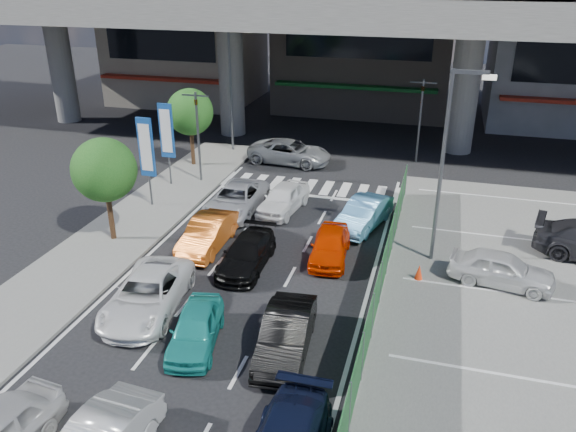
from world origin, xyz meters
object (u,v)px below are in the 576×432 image
(street_lamp_left, at_px, (233,79))
(signboard_near, at_px, (146,150))
(tree_near, at_px, (104,170))
(sedan_black_mid, at_px, (247,254))
(wagon_silver_front_left, at_px, (236,199))
(crossing_wagon_silver, at_px, (290,152))
(traffic_cone, at_px, (419,272))
(hatch_black_mid_right, at_px, (286,335))
(taxi_teal_mid, at_px, (196,328))
(taxi_orange_left, at_px, (208,234))
(taxi_orange_right, at_px, (330,245))
(street_lamp_right, at_px, (448,153))
(parked_sedan_white, at_px, (502,269))
(tree_far, at_px, (190,112))
(signboard_far, at_px, (167,133))
(sedan_white_mid_left, at_px, (147,294))
(kei_truck_front_right, at_px, (364,214))
(sedan_white_front_mid, at_px, (283,198))
(traffic_light_left, at_px, (197,115))
(traffic_light_right, at_px, (422,100))

(street_lamp_left, bearing_deg, signboard_near, -94.99)
(tree_near, height_order, sedan_black_mid, tree_near)
(wagon_silver_front_left, distance_m, crossing_wagon_silver, 8.16)
(sedan_black_mid, relative_size, traffic_cone, 6.54)
(hatch_black_mid_right, bearing_deg, taxi_teal_mid, -177.69)
(taxi_orange_left, bearing_deg, signboard_near, 142.33)
(taxi_orange_right, height_order, traffic_cone, taxi_orange_right)
(street_lamp_right, height_order, traffic_cone, street_lamp_right)
(sedan_black_mid, relative_size, parked_sedan_white, 1.06)
(tree_far, height_order, hatch_black_mid_right, tree_far)
(hatch_black_mid_right, relative_size, parked_sedan_white, 1.06)
(signboard_far, bearing_deg, sedan_white_mid_left, -67.25)
(sedan_black_mid, bearing_deg, hatch_black_mid_right, -59.63)
(wagon_silver_front_left, xyz_separation_m, parked_sedan_white, (12.41, -3.90, 0.04))
(sedan_black_mid, height_order, kei_truck_front_right, kei_truck_front_right)
(signboard_near, height_order, wagon_silver_front_left, signboard_near)
(taxi_orange_right, distance_m, traffic_cone, 3.87)
(tree_far, height_order, taxi_teal_mid, tree_far)
(street_lamp_left, xyz_separation_m, sedan_white_front_mid, (5.85, -8.72, -4.08))
(sedan_white_mid_left, bearing_deg, hatch_black_mid_right, -17.56)
(taxi_teal_mid, bearing_deg, taxi_orange_right, 54.58)
(signboard_far, xyz_separation_m, sedan_white_mid_left, (4.90, -11.68, -2.37))
(wagon_silver_front_left, distance_m, sedan_white_front_mid, 2.39)
(wagon_silver_front_left, relative_size, traffic_cone, 7.76)
(tree_far, relative_size, sedan_black_mid, 1.15)
(street_lamp_right, height_order, street_lamp_left, same)
(wagon_silver_front_left, xyz_separation_m, traffic_cone, (9.33, -4.38, -0.31))
(street_lamp_right, xyz_separation_m, tree_near, (-14.17, -2.00, -1.38))
(taxi_teal_mid, height_order, traffic_cone, taxi_teal_mid)
(tree_near, height_order, traffic_cone, tree_near)
(traffic_light_left, height_order, crossing_wagon_silver, traffic_light_left)
(tree_near, xyz_separation_m, taxi_orange_left, (4.43, 0.48, -2.70))
(traffic_cone, bearing_deg, signboard_near, 164.31)
(street_lamp_left, bearing_deg, taxi_teal_mid, -73.05)
(taxi_orange_left, xyz_separation_m, sedan_black_mid, (2.23, -1.16, -0.08))
(signboard_near, distance_m, tree_far, 6.54)
(traffic_light_left, distance_m, traffic_cone, 15.44)
(traffic_light_right, height_order, tree_far, traffic_light_right)
(taxi_orange_left, distance_m, traffic_cone, 9.17)
(tree_near, relative_size, parked_sedan_white, 1.21)
(traffic_cone, bearing_deg, traffic_light_left, 148.37)
(traffic_light_right, height_order, signboard_far, traffic_light_right)
(traffic_cone, bearing_deg, wagon_silver_front_left, 154.86)
(parked_sedan_white, bearing_deg, signboard_far, 79.61)
(sedan_black_mid, bearing_deg, taxi_teal_mid, -90.19)
(taxi_teal_mid, xyz_separation_m, sedan_white_front_mid, (-0.26, 11.32, 0.07))
(sedan_white_mid_left, distance_m, kei_truck_front_right, 11.17)
(traffic_light_left, height_order, taxi_orange_left, traffic_light_left)
(wagon_silver_front_left, distance_m, kei_truck_front_right, 6.45)
(taxi_teal_mid, height_order, taxi_orange_right, taxi_orange_right)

